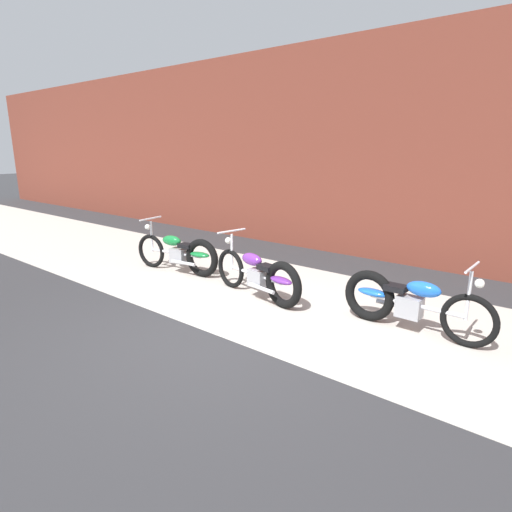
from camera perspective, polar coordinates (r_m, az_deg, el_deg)
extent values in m
plane|color=#2D2D30|center=(5.66, -5.36, -10.55)|extent=(80.00, 80.00, 0.00)
cube|color=#B2ADA3|center=(6.91, 4.91, -5.79)|extent=(36.00, 3.50, 0.01)
cube|color=brown|center=(9.54, 17.38, 13.40)|extent=(36.00, 0.50, 4.64)
torus|color=black|center=(8.87, -13.91, 0.66)|extent=(0.68, 0.18, 0.68)
torus|color=black|center=(8.02, -7.29, -0.28)|extent=(0.74, 0.23, 0.73)
cylinder|color=silver|center=(8.43, -10.77, 0.40)|extent=(1.23, 0.23, 0.06)
cube|color=#99999E|center=(8.38, -10.35, 0.07)|extent=(0.35, 0.26, 0.28)
ellipsoid|color=#197A38|center=(8.43, -11.26, 2.05)|extent=(0.46, 0.25, 0.20)
ellipsoid|color=#197A38|center=(8.04, -7.58, 0.18)|extent=(0.46, 0.24, 0.10)
cube|color=black|center=(8.21, -9.37, 1.38)|extent=(0.31, 0.24, 0.08)
cylinder|color=silver|center=(8.78, -13.84, 2.60)|extent=(0.05, 0.05, 0.62)
cylinder|color=silver|center=(8.71, -13.98, 4.91)|extent=(0.12, 0.58, 0.03)
sphere|color=white|center=(8.81, -14.37, 3.81)|extent=(0.11, 0.11, 0.11)
cylinder|color=silver|center=(8.14, -9.74, -0.92)|extent=(0.55, 0.14, 0.06)
torus|color=black|center=(7.38, -3.41, -1.69)|extent=(0.68, 0.19, 0.68)
torus|color=black|center=(6.43, 3.68, -3.90)|extent=(0.74, 0.25, 0.73)
cylinder|color=silver|center=(6.88, -0.11, -2.50)|extent=(1.23, 0.27, 0.06)
cube|color=#99999E|center=(6.83, 0.33, -2.97)|extent=(0.35, 0.27, 0.28)
ellipsoid|color=#6B2D93|center=(6.87, -0.55, -0.44)|extent=(0.47, 0.26, 0.20)
ellipsoid|color=#6B2D93|center=(6.45, 3.38, -3.29)|extent=(0.46, 0.25, 0.10)
cube|color=black|center=(6.63, 1.47, -1.55)|extent=(0.31, 0.24, 0.08)
cylinder|color=silver|center=(7.27, -3.26, 0.59)|extent=(0.05, 0.05, 0.62)
cylinder|color=silver|center=(7.19, -3.30, 3.38)|extent=(0.13, 0.58, 0.03)
sphere|color=white|center=(7.30, -3.76, 2.11)|extent=(0.11, 0.11, 0.11)
cylinder|color=silver|center=(6.59, 0.72, -4.36)|extent=(0.55, 0.15, 0.06)
torus|color=black|center=(5.80, 26.70, -7.80)|extent=(0.68, 0.09, 0.68)
torus|color=black|center=(6.17, 14.96, -5.17)|extent=(0.73, 0.14, 0.73)
cylinder|color=silver|center=(5.94, 20.65, -6.23)|extent=(1.24, 0.07, 0.06)
cube|color=#99999E|center=(5.98, 19.90, -6.44)|extent=(0.32, 0.22, 0.28)
ellipsoid|color=blue|center=(5.84, 21.60, -4.17)|extent=(0.44, 0.20, 0.20)
ellipsoid|color=blue|center=(6.13, 15.41, -4.73)|extent=(0.44, 0.19, 0.10)
cube|color=black|center=(5.97, 18.28, -4.09)|extent=(0.28, 0.20, 0.08)
cylinder|color=silver|center=(5.71, 26.66, -4.83)|extent=(0.04, 0.04, 0.62)
cylinder|color=silver|center=(5.61, 27.07, -1.35)|extent=(0.04, 0.58, 0.03)
sphere|color=white|center=(5.64, 27.85, -3.28)|extent=(0.11, 0.11, 0.11)
cylinder|color=silver|center=(6.22, 18.25, -6.30)|extent=(0.55, 0.07, 0.06)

